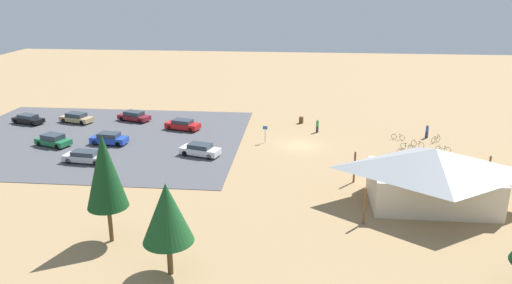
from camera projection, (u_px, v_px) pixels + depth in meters
ground at (300, 146)px, 59.39m from camera, size 160.00×160.00×0.00m
parking_lot_asphalt at (96, 139)px, 61.89m from camera, size 36.56×28.79×0.05m
bike_pavilion at (433, 173)px, 43.04m from camera, size 13.02×9.14×5.20m
trash_bin at (301, 120)px, 68.52m from camera, size 0.60×0.60×0.90m
lot_sign at (265, 132)px, 60.00m from camera, size 0.56×0.08×2.20m
pine_mideast at (167, 213)px, 32.14m from camera, size 3.43×3.43×6.67m
pine_east at (105, 171)px, 35.97m from camera, size 3.06×3.06×8.61m
bicycle_white_yard_front at (408, 158)px, 54.18m from camera, size 1.42×0.95×0.77m
bicycle_black_by_bin at (436, 139)px, 60.41m from camera, size 1.34×1.19×0.92m
bicycle_teal_front_row at (407, 147)px, 57.82m from camera, size 1.29×1.16×0.84m
bicycle_blue_yard_left at (388, 158)px, 54.14m from camera, size 1.33×1.20×0.84m
bicycle_purple_near_sign at (404, 153)px, 55.81m from camera, size 1.55×0.85×0.77m
bicycle_silver_trailside at (398, 137)px, 61.46m from camera, size 1.54×0.74×0.77m
bicycle_yellow_back_row at (418, 144)px, 58.73m from camera, size 1.30×1.18×0.89m
bicycle_green_yard_right at (443, 149)px, 56.91m from camera, size 1.67×0.55×0.87m
bicycle_red_near_porch at (439, 157)px, 54.44m from camera, size 1.24×1.22×0.80m
car_red_near_entry at (183, 125)px, 65.33m from camera, size 4.86×2.95×1.37m
car_white_back_corner at (200, 150)px, 55.67m from camera, size 4.83×3.00×1.39m
car_black_aisle_side at (28, 119)px, 68.11m from camera, size 4.77×3.03×1.28m
car_silver_end_stall at (85, 157)px, 53.60m from camera, size 4.91×2.19×1.31m
car_maroon_mid_lot at (134, 116)px, 69.43m from camera, size 4.91×3.21×1.36m
car_blue_second_row at (109, 139)px, 59.55m from camera, size 4.49×2.20×1.42m
car_green_far_end at (53, 140)px, 58.98m from camera, size 4.67×3.19×1.43m
car_tan_front_row at (76, 118)px, 68.60m from camera, size 4.96×3.05×1.37m
visitor_near_lot at (427, 131)px, 61.99m from camera, size 0.40×0.37×1.74m
visitor_crossing_yard at (317, 126)px, 64.24m from camera, size 0.36×0.36×1.76m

